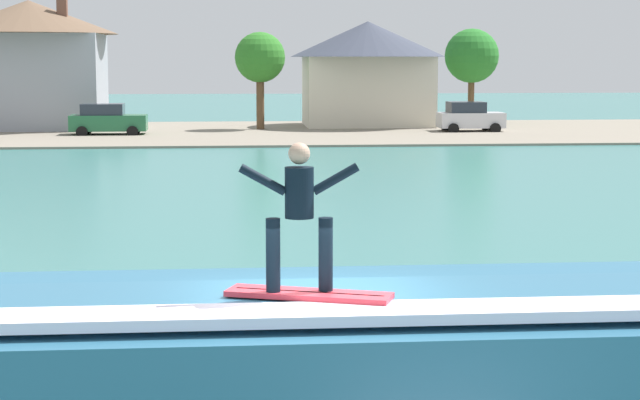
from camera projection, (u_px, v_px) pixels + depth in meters
wave_crest at (365, 358)px, 12.97m from camera, size 10.04×4.07×1.72m
surfboard at (309, 294)px, 12.09m from camera, size 1.89×1.07×0.06m
surfer at (299, 208)px, 12.00m from camera, size 1.33×0.32×1.65m
shoreline_bank at (238, 132)px, 64.91m from camera, size 120.00×21.55×0.11m
car_near_shore at (107, 120)px, 62.39m from camera, size 4.32×2.32×1.86m
car_far_shore at (469, 117)px, 65.24m from camera, size 3.85×2.31×1.86m
house_with_chimney at (30, 56)px, 67.35m from camera, size 10.88×10.88×8.35m
house_gabled_white at (368, 65)px, 69.97m from camera, size 9.94×9.94×6.78m
tree_tall_bare at (472, 56)px, 72.62m from camera, size 3.60×3.60×6.41m
tree_short_bushy at (260, 59)px, 66.56m from camera, size 3.07×3.07×6.03m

